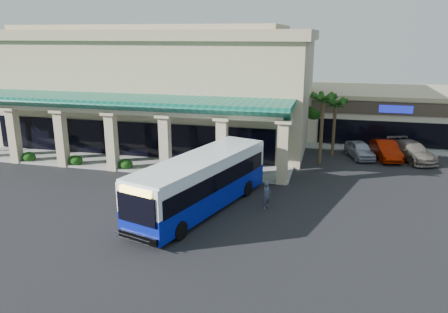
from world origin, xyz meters
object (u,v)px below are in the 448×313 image
(car_red, at_px, (412,151))
(transit_bus, at_px, (201,184))
(pedestrian, at_px, (267,195))
(car_white, at_px, (386,150))
(car_silver, at_px, (360,150))

(car_red, bearing_deg, transit_bus, -156.51)
(transit_bus, height_order, pedestrian, transit_bus)
(car_white, xyz_separation_m, car_red, (2.17, 0.09, 0.00))
(transit_bus, xyz_separation_m, car_red, (14.39, 15.06, -0.91))
(transit_bus, distance_m, car_silver, 17.91)
(car_white, relative_size, car_red, 0.88)
(pedestrian, relative_size, car_white, 0.36)
(pedestrian, xyz_separation_m, car_red, (10.52, 13.82, -0.07))
(transit_bus, height_order, car_silver, transit_bus)
(transit_bus, xyz_separation_m, car_white, (12.23, 14.97, -0.91))
(pedestrian, distance_m, car_red, 17.37)
(pedestrian, height_order, car_white, pedestrian)
(car_silver, bearing_deg, pedestrian, -131.67)
(transit_bus, relative_size, pedestrian, 7.00)
(car_silver, bearing_deg, car_red, -13.47)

